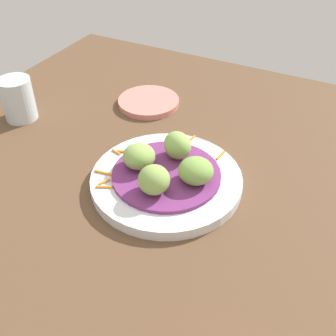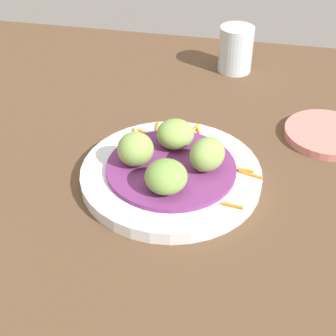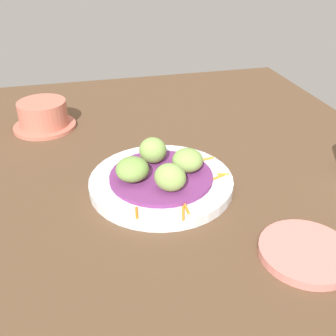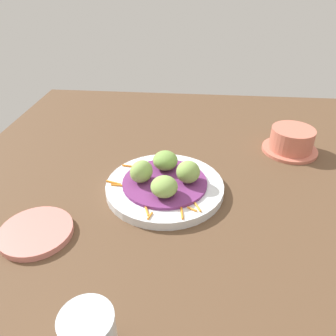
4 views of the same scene
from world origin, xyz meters
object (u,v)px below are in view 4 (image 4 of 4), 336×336
object	(u,v)px
main_plate	(166,187)
side_plate_small	(38,232)
guac_scoop_back	(143,172)
terracotta_bowl	(293,141)
guac_scoop_right	(167,161)
guac_scoop_left	(166,187)
guac_scoop_center	(190,172)

from	to	relation	value
main_plate	side_plate_small	size ratio (longest dim) A/B	1.91
guac_scoop_back	side_plate_small	bearing A→B (deg)	131.87
guac_scoop_back	terracotta_bowl	xyz separation A→B (cm)	(20.36, -34.79, -1.89)
guac_scoop_right	guac_scoop_back	size ratio (longest dim) A/B	1.08
guac_scoop_left	terracotta_bowl	xyz separation A→B (cm)	(24.75, -29.63, -1.57)
guac_scoop_center	terracotta_bowl	world-z (taller)	guac_scoop_center
guac_scoop_center	terracotta_bowl	size ratio (longest dim) A/B	0.36
guac_scoop_right	terracotta_bowl	distance (cm)	34.02
guac_scoop_back	main_plate	bearing A→B (deg)	-85.42
guac_scoop_left	terracotta_bowl	world-z (taller)	guac_scoop_left
guac_scoop_center	guac_scoop_back	bearing A→B (deg)	94.58
guac_scoop_left	guac_scoop_right	xyz separation A→B (cm)	(9.55, 0.77, 0.02)
main_plate	terracotta_bowl	size ratio (longest dim) A/B	1.80
main_plate	guac_scoop_left	size ratio (longest dim) A/B	4.66
main_plate	guac_scoop_back	xyz separation A→B (cm)	(-0.38, 4.78, 3.88)
guac_scoop_center	side_plate_small	bearing A→B (deg)	120.93
guac_scoop_left	guac_scoop_center	world-z (taller)	guac_scoop_center
main_plate	terracotta_bowl	world-z (taller)	terracotta_bowl
main_plate	guac_scoop_left	xyz separation A→B (cm)	(-4.78, -0.38, 3.56)
guac_scoop_right	guac_scoop_back	world-z (taller)	guac_scoop_back
guac_scoop_back	terracotta_bowl	size ratio (longest dim) A/B	0.37
side_plate_small	terracotta_bowl	size ratio (longest dim) A/B	0.94
terracotta_bowl	guac_scoop_right	bearing A→B (deg)	116.57
terracotta_bowl	guac_scoop_center	bearing A→B (deg)	127.83
guac_scoop_right	side_plate_small	size ratio (longest dim) A/B	0.43
main_plate	guac_scoop_left	world-z (taller)	guac_scoop_left
guac_scoop_center	guac_scoop_right	xyz separation A→B (cm)	(4.39, 5.16, -0.30)
guac_scoop_left	guac_scoop_right	bearing A→B (deg)	4.58
guac_scoop_left	guac_scoop_back	distance (cm)	6.78
main_plate	side_plate_small	bearing A→B (deg)	125.55
guac_scoop_back	guac_scoop_right	bearing A→B (deg)	-40.42
guac_scoop_left	guac_scoop_back	bearing A→B (deg)	49.58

